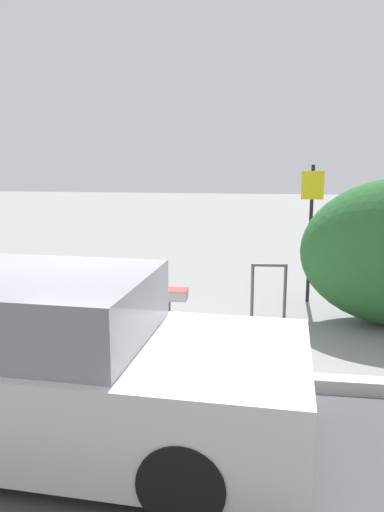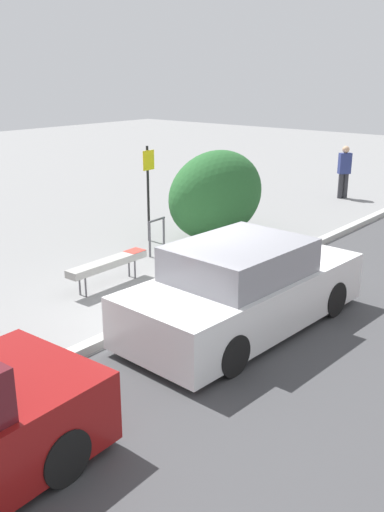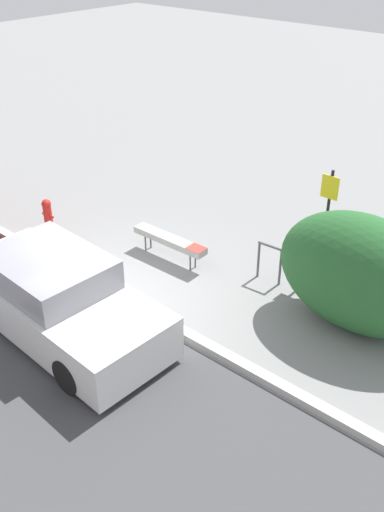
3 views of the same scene
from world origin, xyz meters
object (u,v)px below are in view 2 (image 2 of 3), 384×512
bike_rack (157,233)px  sign_post (148,185)px  bench (108,264)px  parked_car_near (244,289)px  pedestrian (344,170)px

bike_rack → sign_post: size_ratio=0.36×
bike_rack → sign_post: sign_post is taller
bench → parked_car_near: bearing=-88.5°
pedestrian → bench: bearing=41.5°
sign_post → pedestrian: (7.64, -1.39, -0.48)m
bench → bike_rack: size_ratio=2.23×
bench → parked_car_near: 3.06m
bench → pedestrian: 10.39m
sign_post → parked_car_near: sign_post is taller
pedestrian → parked_car_near: (-10.24, -3.23, -0.25)m
bench → bike_rack: bike_rack is taller
bench → bike_rack: 2.19m
parked_car_near → bike_rack: bearing=65.3°
bench → bike_rack: bearing=17.1°
sign_post → parked_car_near: size_ratio=0.52×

